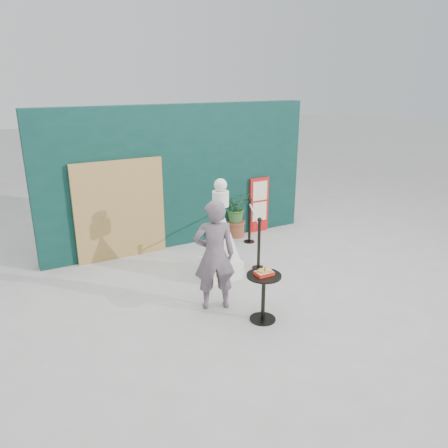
{
  "coord_description": "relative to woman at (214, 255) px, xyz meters",
  "views": [
    {
      "loc": [
        -3.57,
        -5.33,
        3.5
      ],
      "look_at": [
        0.0,
        1.2,
        1.0
      ],
      "focal_mm": 35.0,
      "sensor_mm": 36.0,
      "label": 1
    }
  ],
  "objects": [
    {
      "name": "ground",
      "position": [
        0.71,
        -0.22,
        -0.89
      ],
      "size": [
        60.0,
        60.0,
        0.0
      ],
      "primitive_type": "plane",
      "color": "#ADAAA5",
      "rests_on": "ground"
    },
    {
      "name": "back_wall",
      "position": [
        0.71,
        2.93,
        0.61
      ],
      "size": [
        6.0,
        0.3,
        3.0
      ],
      "primitive_type": "cube",
      "color": "#092C27",
      "rests_on": "ground"
    },
    {
      "name": "bamboo_fence",
      "position": [
        -0.69,
        2.72,
        0.11
      ],
      "size": [
        1.8,
        0.08,
        2.0
      ],
      "primitive_type": "cube",
      "color": "tan",
      "rests_on": "ground"
    },
    {
      "name": "woman",
      "position": [
        0.0,
        0.0,
        0.0
      ],
      "size": [
        0.75,
        0.62,
        1.78
      ],
      "primitive_type": "imported",
      "rotation": [
        0.0,
        0.0,
        2.81
      ],
      "color": "slate",
      "rests_on": "ground"
    },
    {
      "name": "menu_board",
      "position": [
        2.61,
        2.74,
        -0.24
      ],
      "size": [
        0.5,
        0.07,
        1.3
      ],
      "color": "red",
      "rests_on": "ground"
    },
    {
      "name": "statue",
      "position": [
        0.62,
        0.95,
        -0.14
      ],
      "size": [
        0.72,
        0.72,
        1.85
      ],
      "color": "white",
      "rests_on": "ground"
    },
    {
      "name": "cafe_table",
      "position": [
        0.45,
        -0.71,
        -0.39
      ],
      "size": [
        0.52,
        0.52,
        0.75
      ],
      "color": "black",
      "rests_on": "ground"
    },
    {
      "name": "food_basket",
      "position": [
        0.46,
        -0.7,
        -0.11
      ],
      "size": [
        0.26,
        0.19,
        0.11
      ],
      "color": "red",
      "rests_on": "cafe_table"
    },
    {
      "name": "planter",
      "position": [
        1.95,
        2.68,
        -0.28
      ],
      "size": [
        0.62,
        0.54,
        1.05
      ],
      "color": "brown",
      "rests_on": "ground"
    },
    {
      "name": "stanchion_barrier",
      "position": [
        1.72,
        1.56,
        -0.4
      ],
      "size": [
        0.84,
        1.54,
        1.03
      ],
      "color": "black",
      "rests_on": "ground"
    }
  ]
}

